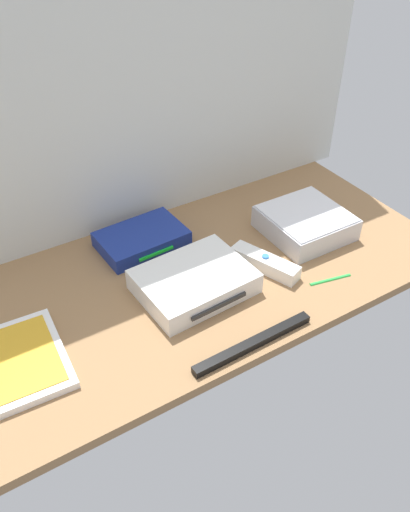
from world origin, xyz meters
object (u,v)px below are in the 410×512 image
object	(u,v)px
remote_wand	(265,263)
stylus_pen	(330,279)
sensor_bar	(253,343)
game_case	(23,360)
game_console	(194,282)
mini_computer	(304,222)
network_router	(142,239)

from	to	relation	value
remote_wand	stylus_pen	xyz separation A→B (cm)	(9.02, -9.73, -1.16)
sensor_bar	game_case	bearing A→B (deg)	153.04
game_console	sensor_bar	xyz separation A→B (cm)	(1.30, -17.72, -1.50)
mini_computer	sensor_bar	distance (cm)	36.64
network_router	sensor_bar	size ratio (longest dim) A/B	0.77
game_console	sensor_bar	bearing A→B (deg)	-88.78
remote_wand	stylus_pen	world-z (taller)	remote_wand
game_console	game_case	bearing A→B (deg)	178.13
network_router	remote_wand	bearing A→B (deg)	-51.61
game_case	remote_wand	bearing A→B (deg)	1.62
game_console	network_router	xyz separation A→B (cm)	(-2.21, 18.29, -0.50)
game_case	network_router	size ratio (longest dim) A/B	1.06
mini_computer	network_router	bearing A→B (deg)	156.70
game_console	network_router	size ratio (longest dim) A/B	1.17
network_router	stylus_pen	size ratio (longest dim) A/B	2.06
mini_computer	game_case	bearing A→B (deg)	-175.73
game_case	remote_wand	distance (cm)	49.12
game_console	stylus_pen	world-z (taller)	game_console
sensor_bar	game_console	bearing A→B (deg)	93.32
network_router	sensor_bar	world-z (taller)	network_router
network_router	stylus_pen	xyz separation A→B (cm)	(26.74, -29.92, -1.35)
mini_computer	stylus_pen	distance (cm)	17.07
game_console	stylus_pen	size ratio (longest dim) A/B	2.42
mini_computer	remote_wand	bearing A→B (deg)	-158.20
game_case	game_console	bearing A→B (deg)	4.18
mini_computer	game_console	bearing A→B (deg)	-172.29
mini_computer	remote_wand	world-z (taller)	mini_computer
mini_computer	game_case	world-z (taller)	mini_computer
remote_wand	sensor_bar	xyz separation A→B (cm)	(-14.21, -15.82, -0.81)
game_case	remote_wand	world-z (taller)	remote_wand
network_router	sensor_bar	distance (cm)	36.20
game_console	stylus_pen	bearing A→B (deg)	-28.34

